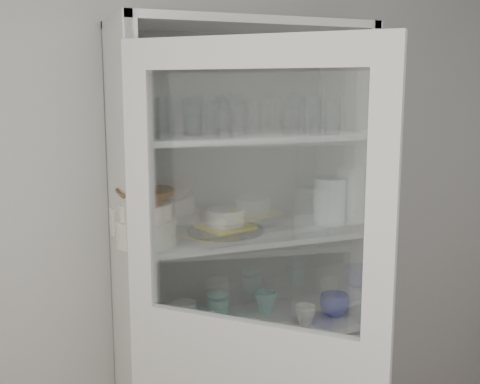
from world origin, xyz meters
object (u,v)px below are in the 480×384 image
object	(u,v)px
plate_stack_back	(135,219)
measuring_cups	(170,334)
white_canister	(184,316)
yellow_trivet	(225,227)
white_ramekin	(225,217)
mug_blue	(334,305)
teal_jar	(218,307)
goblet_2	(234,110)
goblet_0	(188,114)
glass_platter	(225,230)
cream_bowl	(146,211)
mug_white	(305,315)
pantry_cabinet	(235,300)
goblet_1	(221,112)
plate_stack_front	(147,232)
grey_bowl_stack	(330,201)
terracotta_bowl	(146,196)
mug_teal	(266,302)
goblet_3	(294,110)

from	to	relation	value
plate_stack_back	measuring_cups	world-z (taller)	plate_stack_back
plate_stack_back	white_canister	distance (m)	0.45
yellow_trivet	white_ramekin	distance (m)	0.04
mug_blue	teal_jar	size ratio (longest dim) A/B	1.09
goblet_2	white_canister	distance (m)	0.88
mug_blue	plate_stack_back	bearing A→B (deg)	178.91
goblet_2	plate_stack_back	bearing A→B (deg)	178.49
goblet_0	glass_platter	world-z (taller)	goblet_0
plate_stack_back	cream_bowl	distance (m)	0.22
mug_white	measuring_cups	size ratio (longest dim) A/B	0.81
pantry_cabinet	goblet_2	world-z (taller)	pantry_cabinet
pantry_cabinet	goblet_2	size ratio (longest dim) A/B	11.78
glass_platter	mug_blue	world-z (taller)	glass_platter
goblet_2	cream_bowl	distance (m)	0.60
goblet_1	measuring_cups	world-z (taller)	goblet_1
measuring_cups	plate_stack_front	bearing A→B (deg)	-166.20
grey_bowl_stack	white_canister	size ratio (longest dim) A/B	1.70
goblet_1	mug_blue	distance (m)	0.97
terracotta_bowl	white_ramekin	bearing A→B (deg)	11.53
goblet_2	teal_jar	xyz separation A→B (m)	(-0.10, -0.05, -0.83)
white_ramekin	mug_teal	distance (m)	0.48
plate_stack_front	grey_bowl_stack	size ratio (longest dim) A/B	1.12
terracotta_bowl	mug_blue	distance (m)	0.98
mug_blue	mug_white	bearing A→B (deg)	-152.39
goblet_0	yellow_trivet	bearing A→B (deg)	-40.94
cream_bowl	white_ramekin	world-z (taller)	cream_bowl
goblet_0	white_ramekin	size ratio (longest dim) A/B	1.02
glass_platter	white_ramekin	world-z (taller)	white_ramekin
plate_stack_front	teal_jar	world-z (taller)	plate_stack_front
grey_bowl_stack	teal_jar	size ratio (longest dim) A/B	1.72
plate_stack_front	mug_white	xyz separation A→B (m)	(0.65, -0.05, -0.41)
goblet_3	grey_bowl_stack	distance (m)	0.42
plate_stack_back	mug_white	xyz separation A→B (m)	(0.65, -0.26, -0.41)
goblet_1	measuring_cups	distance (m)	0.91
goblet_3	mug_blue	xyz separation A→B (m)	(0.12, -0.17, -0.84)
goblet_0	grey_bowl_stack	size ratio (longest dim) A/B	0.79
plate_stack_back	glass_platter	size ratio (longest dim) A/B	0.64
pantry_cabinet	terracotta_bowl	size ratio (longest dim) A/B	9.57
mug_white	white_canister	bearing A→B (deg)	158.50
goblet_3	plate_stack_front	distance (m)	0.84
goblet_1	glass_platter	xyz separation A→B (m)	(-0.02, -0.10, -0.47)
goblet_1	mug_blue	xyz separation A→B (m)	(0.46, -0.17, -0.83)
goblet_3	plate_stack_front	xyz separation A→B (m)	(-0.70, -0.17, -0.44)
yellow_trivet	mug_blue	distance (m)	0.61
mug_teal	mug_white	xyz separation A→B (m)	(0.09, -0.19, -0.00)
goblet_2	glass_platter	size ratio (longest dim) A/B	0.57
goblet_1	glass_platter	bearing A→B (deg)	-100.70
mug_blue	teal_jar	world-z (taller)	teal_jar
mug_white	mug_blue	bearing A→B (deg)	8.90
plate_stack_front	mug_teal	size ratio (longest dim) A/B	2.24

